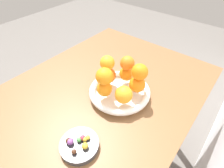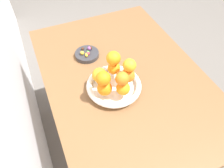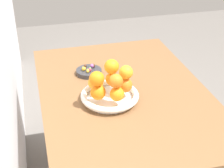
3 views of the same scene
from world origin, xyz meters
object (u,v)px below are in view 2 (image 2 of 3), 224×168
at_px(orange_1, 99,75).
at_px(orange_6, 113,58).
at_px(candy_ball_3, 82,53).
at_px(candy_ball_7, 88,52).
at_px(orange_7, 122,79).
at_px(orange_0, 114,68).
at_px(orange_8, 103,78).
at_px(candy_ball_5, 86,54).
at_px(candy_ball_1, 87,56).
at_px(candy_ball_6, 89,48).
at_px(orange_2, 105,88).
at_px(orange_4, 128,75).
at_px(candy_ball_0, 90,48).
at_px(candy_ball_4, 88,53).
at_px(dining_table, 123,86).
at_px(fruit_bowl, 114,86).
at_px(orange_5, 129,65).
at_px(orange_3, 123,88).
at_px(candy_dish, 87,54).

relative_size(orange_1, orange_6, 1.03).
height_order(candy_ball_3, candy_ball_7, candy_ball_3).
relative_size(orange_1, orange_7, 1.14).
distance_m(orange_0, orange_8, 0.15).
bearing_deg(orange_6, candy_ball_5, 21.55).
bearing_deg(candy_ball_1, candy_ball_6, -34.11).
bearing_deg(orange_2, orange_8, 80.18).
xyz_separation_m(orange_4, candy_ball_6, (0.29, 0.09, -0.04)).
bearing_deg(candy_ball_1, orange_4, -154.46).
relative_size(candy_ball_0, candy_ball_4, 1.18).
relative_size(candy_ball_3, candy_ball_6, 0.97).
xyz_separation_m(dining_table, orange_1, (-0.02, 0.13, 0.16)).
distance_m(candy_ball_4, candy_ball_5, 0.01).
bearing_deg(fruit_bowl, candy_ball_3, 14.06).
distance_m(orange_6, orange_8, 0.13).
bearing_deg(candy_ball_5, orange_6, -158.45).
distance_m(dining_table, orange_5, 0.23).
height_order(orange_2, orange_8, orange_8).
relative_size(orange_7, candy_ball_6, 2.74).
relative_size(candy_ball_3, candy_ball_5, 1.43).
xyz_separation_m(fruit_bowl, candy_ball_0, (0.29, 0.02, 0.01)).
xyz_separation_m(orange_0, candy_ball_1, (0.18, 0.08, -0.04)).
bearing_deg(orange_6, orange_3, 175.67).
distance_m(orange_7, candy_ball_3, 0.35).
relative_size(orange_6, candy_ball_5, 4.47).
height_order(orange_6, candy_ball_5, orange_6).
distance_m(fruit_bowl, orange_1, 0.09).
bearing_deg(candy_ball_3, candy_ball_5, -132.75).
relative_size(orange_8, candy_ball_0, 3.08).
xyz_separation_m(fruit_bowl, orange_0, (0.06, -0.03, 0.05)).
xyz_separation_m(orange_0, orange_2, (-0.10, 0.09, 0.00)).
height_order(orange_0, orange_1, orange_1).
distance_m(candy_dish, candy_ball_3, 0.03).
height_order(orange_7, candy_ball_5, orange_7).
bearing_deg(fruit_bowl, candy_ball_1, 12.10).
relative_size(orange_2, orange_6, 1.00).
bearing_deg(orange_3, candy_ball_5, 11.49).
xyz_separation_m(orange_3, candy_ball_6, (0.35, 0.04, -0.04)).
xyz_separation_m(fruit_bowl, candy_ball_6, (0.29, 0.02, 0.01)).
bearing_deg(candy_ball_0, orange_8, 171.52).
xyz_separation_m(orange_0, orange_3, (-0.13, 0.01, 0.00)).
height_order(orange_1, orange_3, orange_1).
relative_size(candy_ball_5, candy_ball_7, 0.93).
bearing_deg(candy_ball_3, orange_2, -178.53).
bearing_deg(candy_ball_3, candy_dish, -84.48).
bearing_deg(orange_1, candy_ball_7, -4.20).
distance_m(candy_ball_0, candy_ball_3, 0.06).
bearing_deg(candy_ball_6, orange_7, -174.89).
relative_size(candy_ball_0, candy_ball_7, 1.29).
distance_m(orange_0, candy_ball_5, 0.21).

